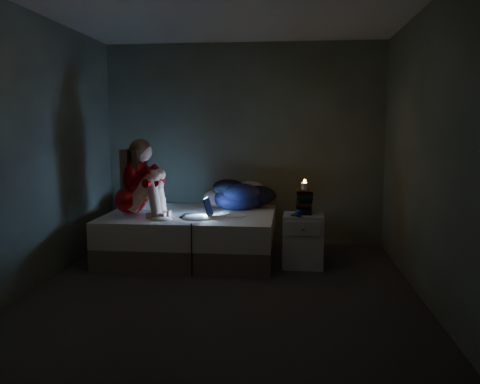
# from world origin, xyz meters

# --- Properties ---
(floor) EXTENTS (3.60, 3.80, 0.02)m
(floor) POSITION_xyz_m (0.00, 0.00, -0.01)
(floor) COLOR #2E2A27
(floor) RESTS_ON ground
(ceiling) EXTENTS (3.60, 3.80, 0.02)m
(ceiling) POSITION_xyz_m (0.00, 0.00, 2.61)
(ceiling) COLOR silver
(ceiling) RESTS_ON ground
(wall_back) EXTENTS (3.60, 0.02, 2.60)m
(wall_back) POSITION_xyz_m (0.00, 1.91, 1.30)
(wall_back) COLOR #3C4533
(wall_back) RESTS_ON ground
(wall_front) EXTENTS (3.60, 0.02, 2.60)m
(wall_front) POSITION_xyz_m (0.00, -1.91, 1.30)
(wall_front) COLOR #3C4533
(wall_front) RESTS_ON ground
(wall_left) EXTENTS (0.02, 3.80, 2.60)m
(wall_left) POSITION_xyz_m (-1.81, 0.00, 1.30)
(wall_left) COLOR #3C4533
(wall_left) RESTS_ON ground
(wall_right) EXTENTS (0.02, 3.80, 2.60)m
(wall_right) POSITION_xyz_m (1.81, 0.00, 1.30)
(wall_right) COLOR #3C4533
(wall_right) RESTS_ON ground
(bed) EXTENTS (1.93, 1.45, 0.53)m
(bed) POSITION_xyz_m (-0.54, 1.10, 0.26)
(bed) COLOR beige
(bed) RESTS_ON ground
(pillow) EXTENTS (0.40, 0.28, 0.11)m
(pillow) POSITION_xyz_m (-1.15, 1.41, 0.59)
(pillow) COLOR silver
(pillow) RESTS_ON bed
(woman) EXTENTS (0.57, 0.39, 0.88)m
(woman) POSITION_xyz_m (-1.18, 0.83, 0.97)
(woman) COLOR maroon
(woman) RESTS_ON bed
(laptop) EXTENTS (0.34, 0.25, 0.23)m
(laptop) POSITION_xyz_m (-0.43, 0.86, 0.65)
(laptop) COLOR black
(laptop) RESTS_ON bed
(clothes_pile) EXTENTS (0.68, 0.57, 0.38)m
(clothes_pile) POSITION_xyz_m (-0.03, 1.47, 0.72)
(clothes_pile) COLOR #131348
(clothes_pile) RESTS_ON bed
(nightstand) EXTENTS (0.45, 0.40, 0.58)m
(nightstand) POSITION_xyz_m (0.77, 0.85, 0.29)
(nightstand) COLOR silver
(nightstand) RESTS_ON ground
(book_stack) EXTENTS (0.19, 0.25, 0.23)m
(book_stack) POSITION_xyz_m (0.77, 0.91, 0.70)
(book_stack) COLOR black
(book_stack) RESTS_ON nightstand
(candle) EXTENTS (0.07, 0.07, 0.08)m
(candle) POSITION_xyz_m (0.77, 0.91, 0.85)
(candle) COLOR beige
(candle) RESTS_ON book_stack
(phone) EXTENTS (0.11, 0.16, 0.01)m
(phone) POSITION_xyz_m (0.69, 0.79, 0.59)
(phone) COLOR black
(phone) RESTS_ON nightstand
(blue_orb) EXTENTS (0.08, 0.08, 0.08)m
(blue_orb) POSITION_xyz_m (0.71, 0.68, 0.62)
(blue_orb) COLOR navy
(blue_orb) RESTS_ON nightstand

